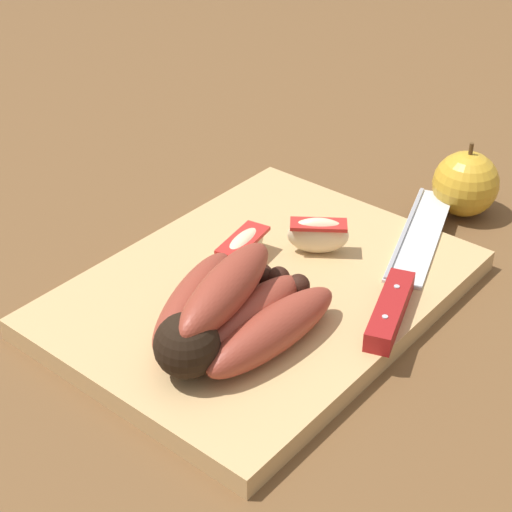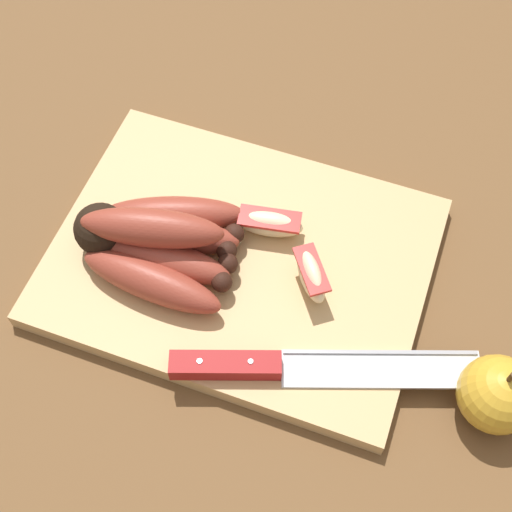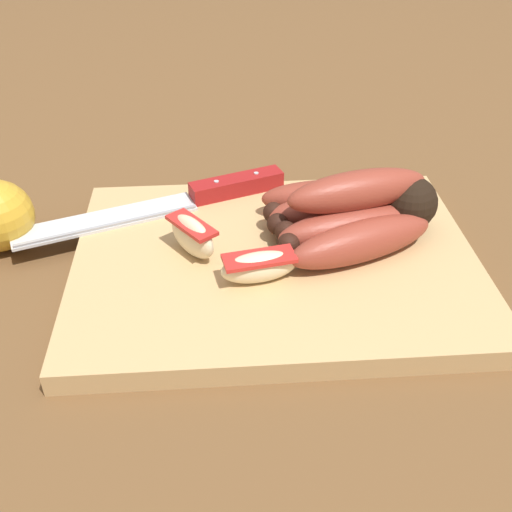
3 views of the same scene
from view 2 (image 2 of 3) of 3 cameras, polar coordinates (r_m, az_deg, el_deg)
ground_plane at (r=0.74m, az=-1.65°, el=0.15°), size 6.00×6.00×0.00m
cutting_board at (r=0.72m, az=-1.23°, el=-0.40°), size 0.36×0.27×0.02m
banana_bunch at (r=0.70m, az=-7.88°, el=1.13°), size 0.16×0.14×0.07m
chefs_knife at (r=0.66m, az=1.87°, el=-8.63°), size 0.27×0.12×0.02m
apple_wedge_near at (r=0.68m, az=4.33°, el=-1.50°), size 0.05×0.06×0.04m
apple_wedge_middle at (r=0.72m, az=1.07°, el=2.57°), size 0.07×0.03×0.03m
whole_apple at (r=0.67m, az=18.36°, el=-10.25°), size 0.07×0.07×0.08m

